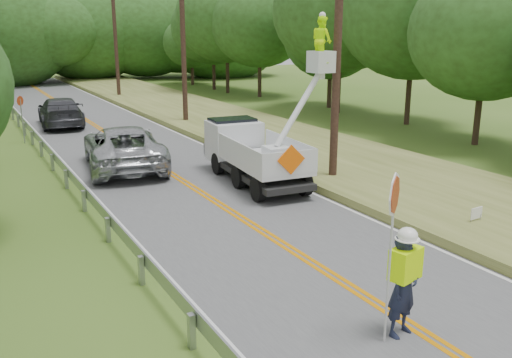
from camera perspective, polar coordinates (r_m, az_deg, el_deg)
ground at (r=11.94m, az=14.45°, el=-13.73°), size 140.00×140.00×0.00m
road at (r=23.38m, az=-9.50°, el=1.01°), size 7.20×96.00×0.03m
guardrail at (r=23.18m, az=-19.72°, el=1.57°), size 0.18×48.00×0.77m
utility_poles at (r=27.42m, az=-2.02°, el=14.40°), size 1.60×43.30×10.00m
tall_grass_verge at (r=26.47m, az=5.12°, el=3.14°), size 7.00×96.00×0.30m
treeline_right at (r=39.23m, az=7.47°, el=15.79°), size 11.13×52.86×10.95m
treeline_horizon at (r=64.28m, az=-21.50°, el=14.11°), size 58.23×15.34×12.60m
flagger at (r=10.83m, az=15.03°, el=-9.89°), size 1.20×0.64×3.28m
bucket_truck at (r=21.44m, az=-0.33°, el=3.83°), size 3.59×6.26×6.11m
suv_silver at (r=23.69m, az=-13.53°, el=3.22°), size 3.95×6.81×1.78m
suv_darkgrey at (r=35.30m, az=-19.55°, el=6.57°), size 2.90×6.06×1.70m
stop_sign_permanent at (r=30.48m, az=-23.07°, el=6.37°), size 0.37×0.40×2.44m
yard_sign at (r=17.24m, az=21.81°, el=-3.38°), size 0.48×0.06×0.70m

